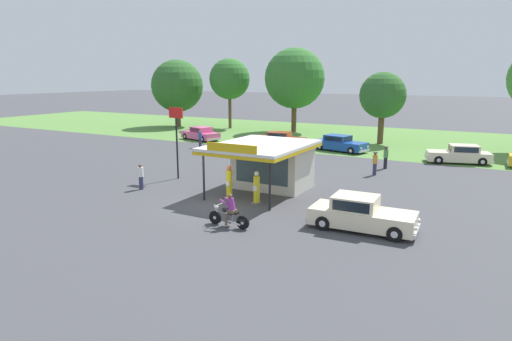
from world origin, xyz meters
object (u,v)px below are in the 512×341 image
gas_pump_nearside (229,184)px  gas_pump_offside (257,189)px  parked_car_back_row_centre (459,155)px  parked_car_back_row_centre_left (278,140)px  motorcycle_with_rider (229,213)px  bystander_admiring_sedan (141,176)px  parked_car_back_row_centre_right (340,144)px  bystander_chatting_near_pumps (386,157)px  bystander_strolling_foreground (200,138)px  featured_classic_sedan (361,215)px  parked_car_back_row_far_right (201,134)px  roadside_pole_sign (176,130)px  bystander_standing_back_lot (375,163)px

gas_pump_nearside → gas_pump_offside: bearing=-0.0°
parked_car_back_row_centre → parked_car_back_row_centre_left: bearing=178.7°
motorcycle_with_rider → gas_pump_offside: bearing=100.3°
gas_pump_nearside → bystander_admiring_sedan: 6.01m
gas_pump_offside → bystander_admiring_sedan: 7.76m
gas_pump_nearside → parked_car_back_row_centre_right: bearing=89.5°
parked_car_back_row_centre_left → bystander_chatting_near_pumps: bearing=-25.0°
gas_pump_offside → bystander_strolling_foreground: gas_pump_offside is taller
gas_pump_nearside → featured_classic_sedan: (7.85, -1.30, -0.20)m
parked_car_back_row_far_right → roadside_pole_sign: size_ratio=1.07×
gas_pump_nearside → bystander_standing_back_lot: size_ratio=1.18×
parked_car_back_row_centre_left → gas_pump_nearside: bearing=-72.2°
motorcycle_with_rider → bystander_strolling_foreground: (-14.83, 18.17, 0.26)m
parked_car_back_row_centre → roadside_pole_sign: (-16.22, -15.15, 2.60)m
gas_pump_nearside → featured_classic_sedan: size_ratio=0.40×
parked_car_back_row_far_right → parked_car_back_row_centre_right: bearing=1.3°
parked_car_back_row_centre_left → bystander_standing_back_lot: size_ratio=3.41×
parked_car_back_row_far_right → parked_car_back_row_centre: parked_car_back_row_centre is taller
parked_car_back_row_centre → parked_car_back_row_far_right: bearing=178.6°
parked_car_back_row_far_right → bystander_strolling_foreground: size_ratio=3.01×
featured_classic_sedan → bystander_strolling_foreground: size_ratio=2.88×
bystander_standing_back_lot → roadside_pole_sign: size_ratio=0.35×
gas_pump_offside → parked_car_back_row_centre_left: gas_pump_offside is taller
parked_car_back_row_centre_left → parked_car_back_row_centre_right: bearing=5.8°
gas_pump_nearside → featured_classic_sedan: 7.95m
featured_classic_sedan → bystander_chatting_near_pumps: (-2.13, 14.17, 0.21)m
parked_car_back_row_centre → parked_car_back_row_centre_right: bearing=174.5°
bystander_standing_back_lot → parked_car_back_row_far_right: bearing=158.4°
parked_car_back_row_far_right → bystander_admiring_sedan: (9.43, -19.20, 0.17)m
parked_car_back_row_far_right → parked_car_back_row_centre_left: 9.55m
gas_pump_offside → parked_car_back_row_centre_left: (-7.61, 18.27, -0.14)m
gas_pump_nearside → bystander_standing_back_lot: bearing=61.4°
featured_classic_sedan → bystander_strolling_foreground: bystander_strolling_foreground is taller
roadside_pole_sign → gas_pump_offside: bearing=-19.9°
gas_pump_offside → motorcycle_with_rider: gas_pump_offside is taller
bystander_chatting_near_pumps → bystander_standing_back_lot: bearing=-93.1°
parked_car_back_row_far_right → parked_car_back_row_centre_left: parked_car_back_row_centre_left is taller
parked_car_back_row_centre_left → parked_car_back_row_centre: size_ratio=1.10×
parked_car_back_row_centre_right → bystander_standing_back_lot: bearing=-58.0°
motorcycle_with_rider → bystander_strolling_foreground: 23.46m
gas_pump_nearside → roadside_pole_sign: roadside_pole_sign is taller
roadside_pole_sign → parked_car_back_row_far_right: bearing=121.2°
parked_car_back_row_centre_left → bystander_standing_back_lot: bystander_standing_back_lot is taller
parked_car_back_row_far_right → parked_car_back_row_centre: (25.78, -0.64, 0.02)m
bystander_chatting_near_pumps → roadside_pole_sign: size_ratio=0.35×
motorcycle_with_rider → parked_car_back_row_far_right: (-17.86, 22.41, 0.01)m
gas_pump_nearside → bystander_strolling_foreground: bearing=130.9°
motorcycle_with_rider → roadside_pole_sign: 10.94m
bystander_strolling_foreground → bystander_standing_back_lot: bearing=-12.8°
parked_car_back_row_centre_right → bystander_strolling_foreground: bystander_strolling_foreground is taller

